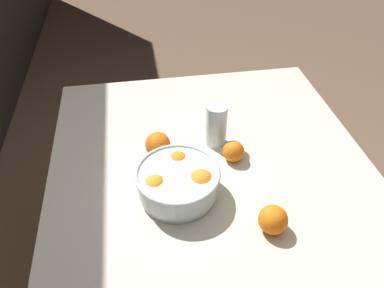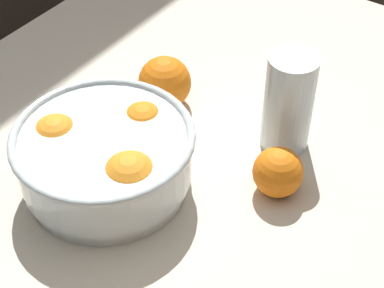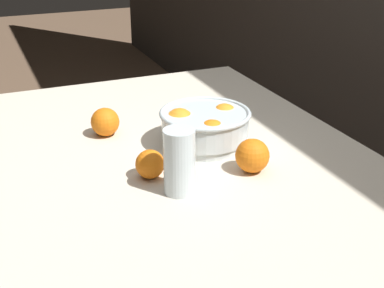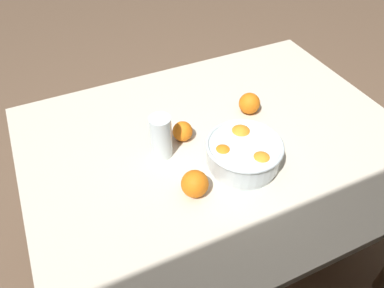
% 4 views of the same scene
% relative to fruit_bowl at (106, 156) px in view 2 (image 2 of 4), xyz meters
% --- Properties ---
extents(dining_table, '(1.31, 1.02, 0.73)m').
position_rel_fruit_bowl_xyz_m(dining_table, '(0.01, -0.12, -0.12)').
color(dining_table, beige).
rests_on(dining_table, ground_plane).
extents(fruit_bowl, '(0.24, 0.24, 0.10)m').
position_rel_fruit_bowl_xyz_m(fruit_bowl, '(0.00, 0.00, 0.00)').
color(fruit_bowl, silver).
rests_on(fruit_bowl, dining_table).
extents(juice_glass, '(0.07, 0.07, 0.15)m').
position_rel_fruit_bowl_xyz_m(juice_glass, '(0.21, -0.16, 0.02)').
color(juice_glass, '#F4A314').
rests_on(juice_glass, dining_table).
extents(orange_loose_front, '(0.07, 0.07, 0.07)m').
position_rel_fruit_bowl_xyz_m(orange_loose_front, '(0.12, -0.19, -0.02)').
color(orange_loose_front, orange).
rests_on(orange_loose_front, dining_table).
extents(orange_loose_aside, '(0.08, 0.08, 0.08)m').
position_rel_fruit_bowl_xyz_m(orange_loose_aside, '(0.19, 0.04, -0.01)').
color(orange_loose_aside, orange).
rests_on(orange_loose_aside, dining_table).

